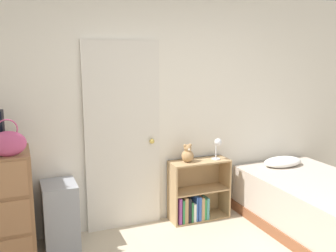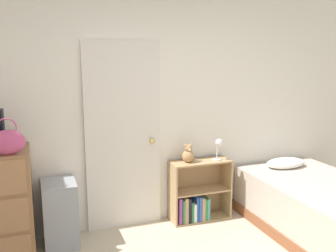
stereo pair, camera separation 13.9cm
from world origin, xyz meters
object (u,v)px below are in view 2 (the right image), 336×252
at_px(teddy_bear, 188,154).
at_px(desk_lamp, 219,145).
at_px(bookshelf, 196,198).
at_px(bed, 324,210).
at_px(storage_bin, 60,213).
at_px(handbag, 7,142).

height_order(teddy_bear, desk_lamp, desk_lamp).
bearing_deg(bookshelf, teddy_bear, 179.96).
height_order(desk_lamp, bed, desk_lamp).
bearing_deg(storage_bin, handbag, -147.02).
relative_size(storage_bin, bookshelf, 0.94).
relative_size(bookshelf, teddy_bear, 3.34).
height_order(storage_bin, desk_lamp, desk_lamp).
distance_m(teddy_bear, bed, 1.54).
bearing_deg(handbag, desk_lamp, 7.71).
bearing_deg(desk_lamp, teddy_bear, 174.07).
xyz_separation_m(handbag, storage_bin, (0.41, 0.27, -0.82)).
distance_m(handbag, bed, 3.19).
bearing_deg(handbag, teddy_bear, 10.36).
bearing_deg(bookshelf, desk_lamp, -8.17).
distance_m(desk_lamp, bed, 1.29).
xyz_separation_m(bookshelf, teddy_bear, (-0.10, 0.00, 0.52)).
distance_m(handbag, teddy_bear, 1.88).
bearing_deg(teddy_bear, handbag, -169.64).
relative_size(bookshelf, bed, 0.37).
relative_size(handbag, storage_bin, 0.49).
bearing_deg(bed, teddy_bear, 146.55).
bearing_deg(storage_bin, bookshelf, 2.47).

